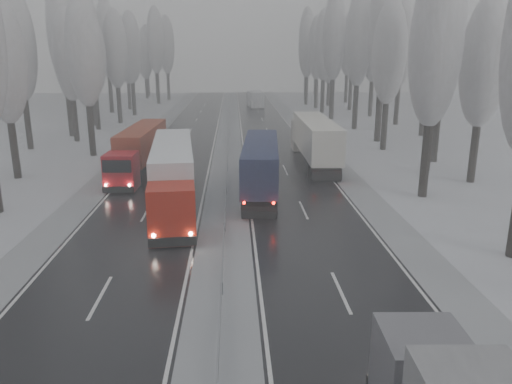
{
  "coord_description": "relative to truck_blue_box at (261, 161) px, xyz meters",
  "views": [
    {
      "loc": [
        0.59,
        -7.83,
        10.17
      ],
      "look_at": [
        1.9,
        20.83,
        2.2
      ],
      "focal_mm": 35.0,
      "sensor_mm": 36.0,
      "label": 1
    }
  ],
  "objects": [
    {
      "name": "tree_35",
      "position": [
        22.26,
        71.06,
        9.47
      ],
      "size": [
        3.6,
        3.6,
        18.25
      ],
      "color": "black",
      "rests_on": "ground"
    },
    {
      "name": "tree_62",
      "position": [
        -16.62,
        14.47,
        8.06
      ],
      "size": [
        3.6,
        3.6,
        16.04
      ],
      "color": "black",
      "rests_on": "ground"
    },
    {
      "name": "tree_66",
      "position": [
        -20.84,
        33.09,
        7.54
      ],
      "size": [
        3.6,
        3.6,
        15.23
      ],
      "color": "black",
      "rests_on": "ground"
    },
    {
      "name": "tree_20",
      "position": [
        15.22,
        5.91,
        7.85
      ],
      "size": [
        3.6,
        3.6,
        15.71
      ],
      "color": "black",
      "rests_on": "ground"
    },
    {
      "name": "carriageway_right",
      "position": [
        2.57,
        0.75,
        -2.28
      ],
      "size": [
        7.5,
        200.0,
        0.03
      ],
      "primitive_type": "cube",
      "color": "black",
      "rests_on": "ground"
    },
    {
      "name": "tree_63",
      "position": [
        -24.53,
        18.47,
        8.6
      ],
      "size": [
        3.6,
        3.6,
        16.88
      ],
      "color": "black",
      "rests_on": "ground"
    },
    {
      "name": "tree_34",
      "position": [
        13.05,
        67.06,
        9.07
      ],
      "size": [
        3.6,
        3.6,
        17.63
      ],
      "color": "black",
      "rests_on": "ground"
    },
    {
      "name": "tree_37",
      "position": [
        21.34,
        80.91,
        8.27
      ],
      "size": [
        3.6,
        3.6,
        16.37
      ],
      "color": "black",
      "rests_on": "ground"
    },
    {
      "name": "tree_67",
      "position": [
        -22.22,
        37.09,
        8.73
      ],
      "size": [
        3.6,
        3.6,
        17.09
      ],
      "color": "black",
      "rests_on": "ground"
    },
    {
      "name": "tree_22",
      "position": [
        14.34,
        16.35,
        7.95
      ],
      "size": [
        3.6,
        3.6,
        15.86
      ],
      "color": "black",
      "rests_on": "ground"
    },
    {
      "name": "carriageway_left",
      "position": [
        -7.93,
        0.75,
        -2.28
      ],
      "size": [
        7.5,
        200.0,
        0.03
      ],
      "primitive_type": "cube",
      "color": "black",
      "rests_on": "ground"
    },
    {
      "name": "truck_red_white",
      "position": [
        -6.22,
        -3.93,
        0.17
      ],
      "size": [
        4.22,
        16.62,
        4.23
      ],
      "rotation": [
        0.0,
        0.0,
        0.1
      ],
      "color": "#B31809",
      "rests_on": "ground"
    },
    {
      "name": "tree_64",
      "position": [
        -20.94,
        23.46,
        7.66
      ],
      "size": [
        3.6,
        3.6,
        15.42
      ],
      "color": "black",
      "rests_on": "ground"
    },
    {
      "name": "tree_65",
      "position": [
        -22.73,
        27.46,
        10.25
      ],
      "size": [
        3.6,
        3.6,
        19.48
      ],
      "color": "black",
      "rests_on": "ground"
    },
    {
      "name": "tree_33",
      "position": [
        17.09,
        63.96,
        6.97
      ],
      "size": [
        3.6,
        3.6,
        14.33
      ],
      "color": "black",
      "rests_on": "ground"
    },
    {
      "name": "tree_25",
      "position": [
        22.13,
        25.77,
        10.23
      ],
      "size": [
        3.6,
        3.6,
        19.44
      ],
      "color": "black",
      "rests_on": "ground"
    },
    {
      "name": "tree_27",
      "position": [
        22.04,
        36.02,
        9.07
      ],
      "size": [
        3.6,
        3.6,
        17.62
      ],
      "color": "black",
      "rests_on": "ground"
    },
    {
      "name": "truck_blue_box",
      "position": [
        0.0,
        0.0,
        0.0
      ],
      "size": [
        3.53,
        15.45,
        3.93
      ],
      "rotation": [
        0.0,
        0.0,
        -0.07
      ],
      "color": "navy",
      "rests_on": "ground"
    },
    {
      "name": "tree_69",
      "position": [
        -24.1,
        43.86,
        10.16
      ],
      "size": [
        3.6,
        3.6,
        19.35
      ],
      "color": "black",
      "rests_on": "ground"
    },
    {
      "name": "tree_26",
      "position": [
        14.88,
        32.02,
        9.81
      ],
      "size": [
        3.6,
        3.6,
        18.78
      ],
      "color": "black",
      "rests_on": "ground"
    },
    {
      "name": "tree_76",
      "position": [
        -16.73,
        79.46,
        9.66
      ],
      "size": [
        3.6,
        3.6,
        18.55
      ],
      "color": "black",
      "rests_on": "ground"
    },
    {
      "name": "tree_28",
      "position": [
        13.66,
        42.7,
        10.34
      ],
      "size": [
        3.6,
        3.6,
        19.62
      ],
      "color": "black",
      "rests_on": "ground"
    },
    {
      "name": "tree_19",
      "position": [
        17.34,
        1.78,
        7.12
      ],
      "size": [
        3.6,
        3.6,
        14.57
      ],
      "color": "black",
      "rests_on": "ground"
    },
    {
      "name": "median_slush",
      "position": [
        -2.68,
        0.75,
        -2.28
      ],
      "size": [
        3.0,
        200.0,
        0.04
      ],
      "primitive_type": "cube",
      "color": "#9FA2A7",
      "rests_on": "ground"
    },
    {
      "name": "tree_23",
      "position": [
        20.63,
        20.35,
        6.47
      ],
      "size": [
        3.6,
        3.6,
        13.55
      ],
      "color": "black",
      "rests_on": "ground"
    },
    {
      "name": "shoulder_left",
      "position": [
        -12.88,
        0.75,
        -2.28
      ],
      "size": [
        2.4,
        200.0,
        0.04
      ],
      "primitive_type": "cube",
      "color": "#9FA2A7",
      "rests_on": "ground"
    },
    {
      "name": "shoulder_right",
      "position": [
        7.52,
        0.75,
        -2.28
      ],
      "size": [
        2.4,
        200.0,
        0.04
      ],
      "primitive_type": "cube",
      "color": "#9FA2A7",
      "rests_on": "ground"
    },
    {
      "name": "tree_73",
      "position": [
        -24.5,
        63.28,
        8.81
      ],
      "size": [
        3.6,
        3.6,
        17.22
      ],
      "color": "black",
      "rests_on": "ground"
    },
    {
      "name": "tree_24",
      "position": [
        15.22,
        21.77,
        10.89
      ],
      "size": [
        3.6,
        3.6,
        20.49
      ],
      "color": "black",
      "rests_on": "ground"
    },
    {
      "name": "truck_cream_box",
      "position": [
        5.52,
        9.34,
        0.24
      ],
      "size": [
        2.84,
        16.96,
        4.34
      ],
      "rotation": [
        0.0,
        0.0,
        -0.01
      ],
      "color": "#A39D90",
      "rests_on": "ground"
    },
    {
      "name": "tree_79",
      "position": [
        -23.01,
        90.06,
        8.72
      ],
      "size": [
        3.6,
        3.6,
        17.07
      ],
      "color": "black",
      "rests_on": "ground"
    },
    {
      "name": "tree_39",
      "position": [
        18.87,
        91.47,
        8.15
      ],
      "size": [
        3.6,
        3.6,
        16.19
      ],
      "color": "black",
      "rests_on": "ground"
    },
    {
      "name": "tree_77",
      "position": [
        -22.34,
        83.46,
        6.96
      ],
      "size": [
        3.6,
        3.6,
        14.32
      ],
      "color": "black",
      "rests_on": "ground"
    },
    {
      "name": "tree_60",
      "position": [
        -20.43,
        4.94,
        7.29
      ],
      "size": [
        3.6,
        3.6,
        14.84
      ],
      "color": "black",
      "rests_on": "ground"
    },
    {
      "name": "tree_68",
      "position": [
        -19.26,
        39.86,
        8.45
      ],
      "size": [
        3.6,
        3.6,
        16.65
      ],
      "color": "black",
      "rests_on": "ground"
    },
    {
      "name": "tree_72",
      "position": [
        -21.61,
        59.28,
        7.47
      ],
      "size": [
        3.6,
        3.6,
        15.11
      ],
      "color": "black",
      "rests_on": "ground"
    },
    {
      "name": "tree_30",
      "position": [
        13.88,
        52.45,
        9.22
      ],
      "size": [
        3.6,
        3.6,
        17.86
      ],
      "color": "black",
      "rests_on": "ground"
    },
    {
      "name": "tree_32",
      "position": [
        13.95,
        59.96,
        8.88
      ],
      "size": [
        3.6,
        3.6,
        17.33
      ],
      "color": "black",
      "rests_on": "ground"
    },
    {
      "name": "truck_red_red",
      "position": [
        -10.4,
        7.09,
        -0.08
      ],
      "size": [
        2.88,
        14.86,
        3.79
      ],
      "rotation": [
        0.0,
        0.0,
        -0.04
      ],
      "color": "#B60A12",
      "rests_on": "ground"
    },
    {
      "name": "tree_21",
      "position": [
        17.44,
        9.91,
        9.71
      ],
      "size": [
        3.6,
        3.6,
        18.62
      ],
      "color": "black",
      "rests_on": "ground"
    },
    {
      "name": "tree_38",
      "position": [
        16.05,
        87.47,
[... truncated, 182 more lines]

